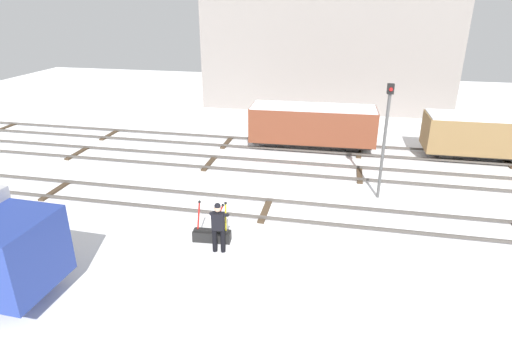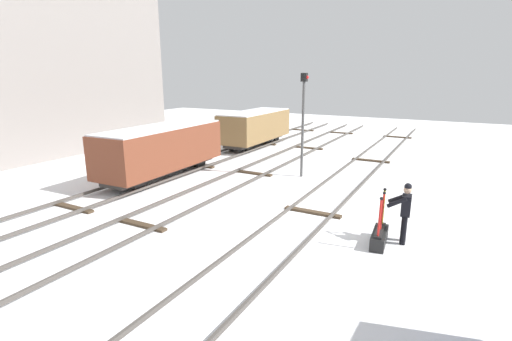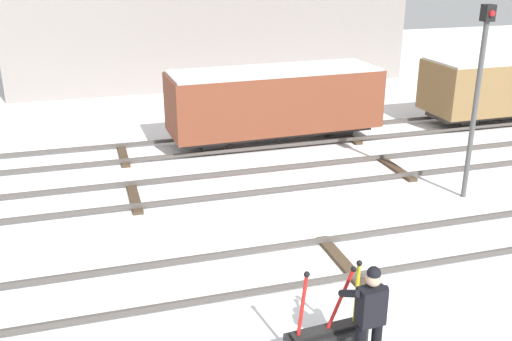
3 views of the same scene
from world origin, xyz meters
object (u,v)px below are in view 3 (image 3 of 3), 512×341
at_px(freight_car_far_end, 274,101).
at_px(freight_car_mid_siding, 511,85).
at_px(rail_worker, 370,313).
at_px(signal_post, 478,87).
at_px(switch_lever_frame, 326,338).

height_order(freight_car_far_end, freight_car_mid_siding, freight_car_far_end).
distance_m(rail_worker, freight_car_mid_siding, 14.77).
height_order(rail_worker, signal_post, signal_post).
bearing_deg(freight_car_far_end, signal_post, -61.82).
height_order(rail_worker, freight_car_far_end, freight_car_far_end).
relative_size(rail_worker, freight_car_mid_siding, 0.28).
height_order(switch_lever_frame, rail_worker, rail_worker).
bearing_deg(freight_car_far_end, rail_worker, -103.04).
xyz_separation_m(rail_worker, freight_car_far_end, (2.02, 10.35, 0.37)).
xyz_separation_m(signal_post, freight_car_far_end, (-3.10, 5.34, -1.40)).
bearing_deg(signal_post, rail_worker, -135.61).
bearing_deg(rail_worker, freight_car_mid_siding, 40.06).
bearing_deg(switch_lever_frame, rail_worker, -57.79).
distance_m(switch_lever_frame, freight_car_mid_siding, 14.73).
bearing_deg(rail_worker, freight_car_far_end, 74.51).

